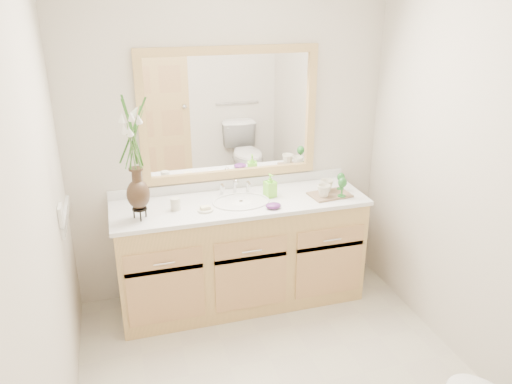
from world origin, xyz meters
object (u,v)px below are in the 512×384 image
object	(u,v)px
tumbler	(175,204)
soap_bottle	(270,186)
flower_vase	(134,147)
tray	(330,195)

from	to	relation	value
tumbler	soap_bottle	xyz separation A→B (m)	(0.70, 0.05, 0.03)
flower_vase	tumbler	size ratio (longest dim) A/B	8.44
soap_bottle	tumbler	bearing A→B (deg)	170.68
tray	tumbler	bearing A→B (deg)	170.19
tumbler	soap_bottle	size ratio (longest dim) A/B	0.56
soap_bottle	tray	xyz separation A→B (m)	(0.43, -0.11, -0.07)
flower_vase	tray	world-z (taller)	flower_vase
tumbler	tray	xyz separation A→B (m)	(1.13, -0.06, -0.04)
flower_vase	tumbler	distance (m)	0.52
tumbler	soap_bottle	world-z (taller)	soap_bottle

